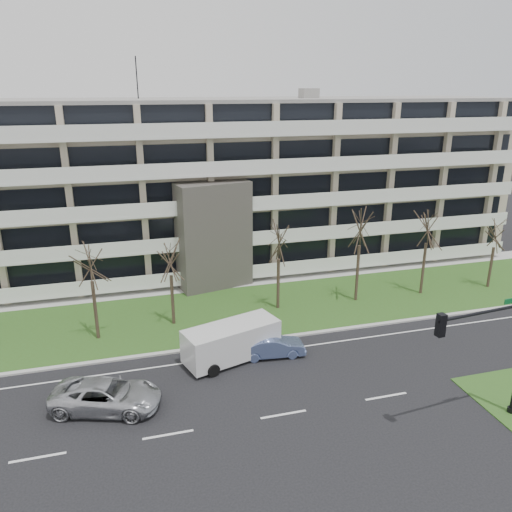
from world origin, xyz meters
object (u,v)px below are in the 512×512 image
object	(u,v)px
silver_pickup	(106,396)
blue_sedan	(272,346)
white_van	(233,339)
traffic_signal	(495,345)

from	to	relation	value
silver_pickup	blue_sedan	distance (m)	10.50
white_van	traffic_signal	distance (m)	14.79
blue_sedan	white_van	size ratio (longest dim) A/B	0.65
silver_pickup	traffic_signal	size ratio (longest dim) A/B	0.84
white_van	blue_sedan	bearing A→B (deg)	-23.91
blue_sedan	white_van	bearing A→B (deg)	88.33
silver_pickup	traffic_signal	world-z (taller)	traffic_signal
traffic_signal	white_van	bearing A→B (deg)	133.59
blue_sedan	white_van	xyz separation A→B (m)	(-2.48, 0.30, 0.71)
blue_sedan	traffic_signal	distance (m)	13.02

